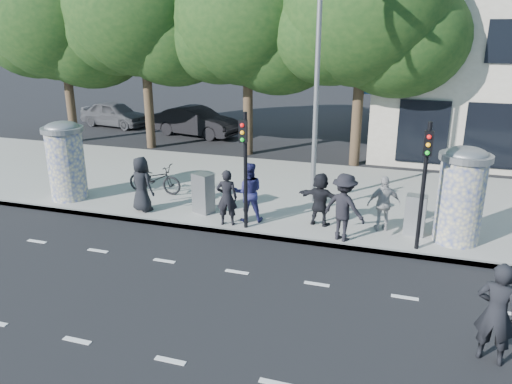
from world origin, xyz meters
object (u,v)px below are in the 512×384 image
(street_lamp, at_px, (317,59))
(man_road, at_px, (496,313))
(bicycle, at_px, (155,179))
(car_left, at_px, (115,114))
(ad_column_left, at_px, (66,159))
(cabinet_right, at_px, (415,215))
(traffic_pole_far, at_px, (425,174))
(ped_e, at_px, (384,203))
(ad_column_right, at_px, (461,193))
(ped_a, at_px, (142,184))
(car_mid, at_px, (196,122))
(traffic_pole_near, at_px, (245,159))
(ped_d, at_px, (344,207))
(ped_f, at_px, (320,199))
(cabinet_left, at_px, (203,193))
(ped_c, at_px, (248,192))
(ped_b, at_px, (227,198))

(street_lamp, bearing_deg, man_road, -56.05)
(bicycle, height_order, car_left, car_left)
(ad_column_left, distance_m, cabinet_right, 11.34)
(traffic_pole_far, xyz_separation_m, ped_e, (-0.98, 1.07, -1.27))
(ad_column_left, distance_m, traffic_pole_far, 11.44)
(ad_column_right, bearing_deg, ped_a, -176.74)
(street_lamp, distance_m, car_left, 17.72)
(man_road, height_order, car_left, man_road)
(ad_column_left, distance_m, car_mid, 11.22)
(street_lamp, height_order, ped_a, street_lamp)
(street_lamp, relative_size, car_mid, 1.68)
(car_mid, bearing_deg, traffic_pole_near, -138.65)
(man_road, xyz_separation_m, car_left, (-18.75, 17.07, -0.23))
(ad_column_left, distance_m, street_lamp, 8.90)
(ped_d, height_order, bicycle, ped_d)
(traffic_pole_near, bearing_deg, car_mid, 120.04)
(ped_f, xyz_separation_m, cabinet_left, (-3.69, -0.09, -0.17))
(ad_column_right, bearing_deg, bicycle, 173.31)
(street_lamp, relative_size, bicycle, 4.04)
(traffic_pole_far, bearing_deg, ad_column_left, 176.45)
(street_lamp, bearing_deg, ped_f, -72.11)
(ped_e, relative_size, bicycle, 0.82)
(traffic_pole_far, height_order, ped_c, traffic_pole_far)
(ad_column_left, relative_size, ad_column_right, 1.00)
(ad_column_right, relative_size, street_lamp, 0.33)
(traffic_pole_near, relative_size, ped_c, 1.87)
(cabinet_left, xyz_separation_m, cabinet_right, (6.38, 0.18, -0.05))
(ped_c, distance_m, cabinet_right, 4.83)
(traffic_pole_far, xyz_separation_m, ped_c, (-4.90, 0.59, -1.17))
(street_lamp, bearing_deg, ped_c, -123.71)
(street_lamp, distance_m, ped_c, 4.61)
(man_road, xyz_separation_m, cabinet_left, (-7.81, 5.02, -0.19))
(ped_c, height_order, ped_d, ped_d)
(ad_column_left, bearing_deg, ped_a, -6.28)
(ped_d, relative_size, man_road, 0.97)
(man_road, bearing_deg, ad_column_left, -4.46)
(ped_e, distance_m, cabinet_left, 5.51)
(ped_f, bearing_deg, car_left, -29.04)
(ped_e, bearing_deg, bicycle, -27.54)
(traffic_pole_near, bearing_deg, ped_d, 1.16)
(man_road, distance_m, bicycle, 11.96)
(ped_f, distance_m, cabinet_left, 3.70)
(ped_f, distance_m, car_left, 18.90)
(ped_a, xyz_separation_m, ped_b, (2.97, -0.27, -0.04))
(cabinet_right, xyz_separation_m, car_mid, (-11.58, 10.87, 0.05))
(ad_column_right, height_order, ped_e, ad_column_right)
(ad_column_left, height_order, ped_b, ad_column_left)
(man_road, bearing_deg, ped_b, -15.93)
(traffic_pole_near, bearing_deg, traffic_pole_far, 0.00)
(man_road, bearing_deg, ped_d, -35.54)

